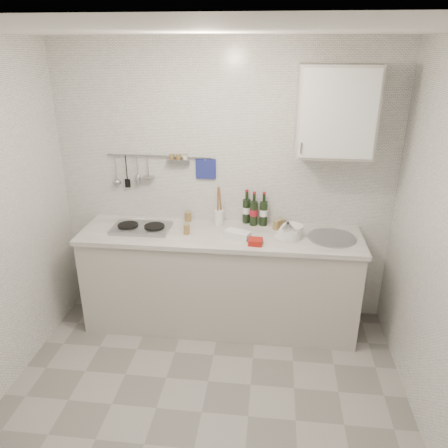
{
  "coord_description": "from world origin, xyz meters",
  "views": [
    {
      "loc": [
        0.43,
        -2.33,
        2.44
      ],
      "look_at": [
        0.06,
        0.9,
        1.09
      ],
      "focal_mm": 35.0,
      "sensor_mm": 36.0,
      "label": 1
    }
  ],
  "objects_px": {
    "plate_stack_sink": "(290,232)",
    "wine_bottles": "(255,208)",
    "utensil_crock": "(219,215)",
    "wall_cabinet": "(336,111)",
    "plate_stack_hob": "(134,225)"
  },
  "relations": [
    {
      "from": "plate_stack_sink",
      "to": "wine_bottles",
      "type": "xyz_separation_m",
      "value": [
        -0.31,
        0.26,
        0.1
      ]
    },
    {
      "from": "utensil_crock",
      "to": "wine_bottles",
      "type": "bearing_deg",
      "value": 6.9
    },
    {
      "from": "plate_stack_sink",
      "to": "wall_cabinet",
      "type": "bearing_deg",
      "value": 24.27
    },
    {
      "from": "wine_bottles",
      "to": "utensil_crock",
      "type": "relative_size",
      "value": 0.86
    },
    {
      "from": "wine_bottles",
      "to": "utensil_crock",
      "type": "bearing_deg",
      "value": -173.1
    },
    {
      "from": "plate_stack_hob",
      "to": "wine_bottles",
      "type": "distance_m",
      "value": 1.09
    },
    {
      "from": "wall_cabinet",
      "to": "plate_stack_sink",
      "type": "relative_size",
      "value": 2.88
    },
    {
      "from": "plate_stack_hob",
      "to": "plate_stack_sink",
      "type": "bearing_deg",
      "value": -3.21
    },
    {
      "from": "plate_stack_sink",
      "to": "utensil_crock",
      "type": "bearing_deg",
      "value": 160.91
    },
    {
      "from": "plate_stack_hob",
      "to": "wine_bottles",
      "type": "xyz_separation_m",
      "value": [
        1.07,
        0.18,
        0.14
      ]
    },
    {
      "from": "plate_stack_hob",
      "to": "wine_bottles",
      "type": "bearing_deg",
      "value": 9.57
    },
    {
      "from": "utensil_crock",
      "to": "wall_cabinet",
      "type": "bearing_deg",
      "value": -5.02
    },
    {
      "from": "plate_stack_hob",
      "to": "wine_bottles",
      "type": "height_order",
      "value": "wine_bottles"
    },
    {
      "from": "utensil_crock",
      "to": "plate_stack_sink",
      "type": "bearing_deg",
      "value": -19.09
    },
    {
      "from": "wall_cabinet",
      "to": "plate_stack_hob",
      "type": "xyz_separation_m",
      "value": [
        -1.68,
        -0.06,
        -1.02
      ]
    }
  ]
}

